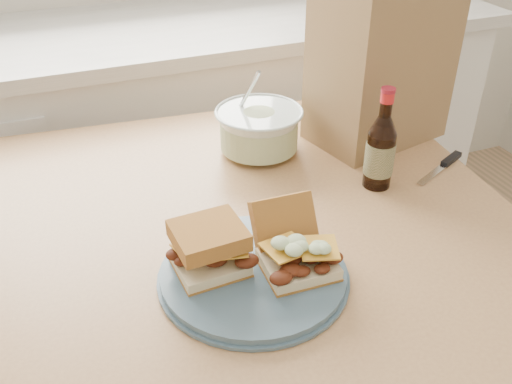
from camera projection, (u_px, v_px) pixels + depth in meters
name	position (u px, v px, depth m)	size (l,w,h in m)	color
cabinet_run	(127.00, 166.00, 1.94)	(2.50, 0.64, 0.94)	silver
dining_table	(255.00, 271.00, 1.13)	(1.08, 1.08, 0.83)	tan
plate	(253.00, 274.00, 0.92)	(0.30, 0.30, 0.02)	#486375
sandwich_left	(209.00, 248.00, 0.90)	(0.11, 0.10, 0.08)	beige
sandwich_right	(293.00, 246.00, 0.92)	(0.12, 0.16, 0.09)	beige
coleslaw_bowl	(259.00, 132.00, 1.26)	(0.19, 0.19, 0.19)	white
beer_bottle	(380.00, 151.00, 1.13)	(0.06, 0.06, 0.21)	black
knife	(447.00, 163.00, 1.23)	(0.16, 0.09, 0.01)	silver
paper_bag	(382.00, 59.00, 1.25)	(0.29, 0.19, 0.38)	olive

